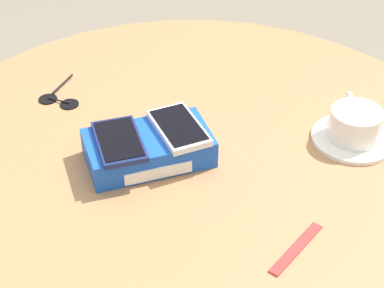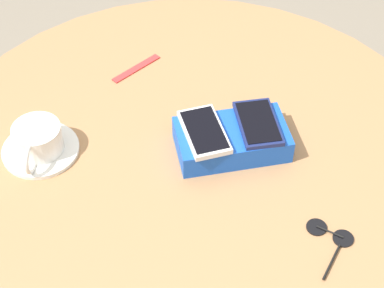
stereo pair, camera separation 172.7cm
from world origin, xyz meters
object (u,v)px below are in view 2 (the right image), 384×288
Objects in this scene: phone_white at (204,132)px; saucer at (41,150)px; lanyard_strap at (136,68)px; coffee_cup at (37,139)px; phone_box at (232,139)px; sunglasses at (330,236)px; round_table at (192,187)px; phone_navy at (258,124)px.

phone_white is 0.32m from saucer.
coffee_cup is at bearing 45.99° from lanyard_strap.
phone_white is (0.05, 0.00, 0.03)m from phone_box.
saucer is 1.18× the size of lanyard_strap.
saucer is at bearing -30.66° from sunglasses.
sunglasses is (-0.20, 0.24, 0.11)m from round_table.
lanyard_strap is at bearing -69.58° from phone_white.
sunglasses is (-0.48, 0.28, -0.03)m from coffee_cup.
sunglasses is at bearing 129.84° from round_table.
round_table is 0.33m from sunglasses.
coffee_cup is (0.41, -0.05, -0.02)m from phone_navy.
phone_white reaches higher than lanyard_strap.
round_table is at bearing 170.76° from coffee_cup.
round_table is 0.16m from phone_white.
saucer reaches higher than lanyard_strap.
coffee_cup is at bearing -30.36° from sunglasses.
phone_navy is at bearing 173.31° from coffee_cup.
round_table is 8.35× the size of coffee_cup.
phone_navy is (-0.13, 0.00, 0.16)m from round_table.
sunglasses is (-0.07, 0.24, -0.05)m from phone_navy.
lanyard_strap is 1.02× the size of sunglasses.
phone_box is at bearing 119.90° from lanyard_strap.
phone_box is 0.31m from lanyard_strap.
lanyard_strap is at bearing -61.08° from sunglasses.
phone_navy is at bearing 179.20° from round_table.
round_table is 0.32m from coffee_cup.
saucer is 0.30m from lanyard_strap.
coffee_cup reaches higher than sunglasses.
phone_navy is 1.01× the size of sunglasses.
phone_navy is 0.25m from sunglasses.
sunglasses is at bearing 118.92° from lanyard_strap.
phone_navy is at bearing 127.69° from lanyard_strap.
coffee_cup reaches higher than round_table.
lanyard_strap is (0.15, -0.27, -0.02)m from phone_box.
phone_box is 0.06m from phone_navy.
saucer is at bearing -7.11° from phone_navy.
sunglasses is (-0.28, 0.50, 0.00)m from lanyard_strap.
phone_navy is at bearing -73.03° from sunglasses.
round_table is 0.21m from phone_navy.
coffee_cup is (0.31, -0.05, -0.02)m from phone_white.
phone_white is 1.08× the size of coffee_cup.
saucer reaches higher than sunglasses.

